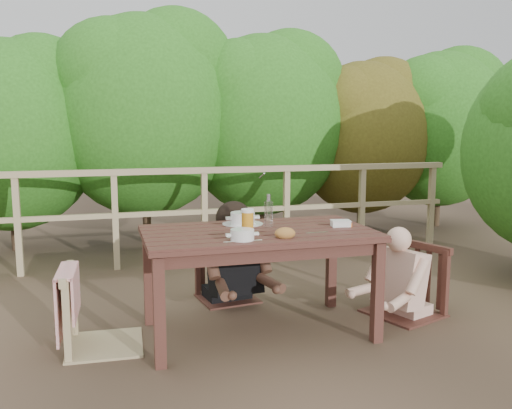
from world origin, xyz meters
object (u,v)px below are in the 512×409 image
object	(u,v)px
chair_left	(102,272)
chair_far	(227,246)
soup_near	(242,236)
chair_right	(405,250)
diner_right	(409,241)
butter_tub	(341,224)
woman	(226,223)
table	(258,283)
soup_far	(243,219)
bread_roll	(285,234)
bottle	(269,212)
beer_glass	(248,221)

from	to	relation	value
chair_left	chair_far	xyz separation A→B (m)	(0.99, 0.72, -0.05)
soup_near	chair_right	bearing A→B (deg)	13.82
diner_right	soup_near	xyz separation A→B (m)	(-1.39, -0.33, 0.19)
chair_left	diner_right	world-z (taller)	diner_right
chair_far	soup_near	xyz separation A→B (m)	(-0.14, -1.06, 0.30)
diner_right	butter_tub	bearing A→B (deg)	77.17
woman	soup_near	world-z (taller)	woman
chair_far	chair_right	xyz separation A→B (m)	(1.22, -0.72, 0.05)
table	soup_far	xyz separation A→B (m)	(-0.04, 0.25, 0.41)
chair_right	bread_roll	xyz separation A→B (m)	(-1.08, -0.33, 0.25)
woman	bread_roll	size ratio (longest dim) A/B	9.43
chair_right	bread_roll	bearing A→B (deg)	-92.81
chair_right	bread_roll	distance (m)	1.16
chair_right	soup_far	bearing A→B (deg)	-119.56
table	woman	distance (m)	0.84
chair_left	butter_tub	distance (m)	1.65
soup_near	butter_tub	world-z (taller)	soup_near
soup_near	diner_right	bearing A→B (deg)	13.53
bottle	table	bearing A→B (deg)	-141.16
woman	butter_tub	world-z (taller)	woman
chair_far	soup_far	distance (m)	0.60
chair_left	soup_near	size ratio (longest dim) A/B	4.01
chair_right	diner_right	distance (m)	0.07
chair_far	butter_tub	bearing A→B (deg)	-59.26
soup_far	beer_glass	world-z (taller)	beer_glass
bottle	bread_roll	bearing A→B (deg)	-90.58
soup_far	beer_glass	bearing A→B (deg)	-97.45
table	beer_glass	xyz separation A→B (m)	(-0.08, -0.01, 0.44)
diner_right	bread_roll	size ratio (longest dim) A/B	8.39
chair_far	beer_glass	distance (m)	0.85
table	diner_right	xyz separation A→B (m)	(1.21, 0.05, 0.21)
chair_far	bread_roll	xyz separation A→B (m)	(0.14, -1.05, 0.30)
diner_right	butter_tub	xyz separation A→B (m)	(-0.61, -0.08, 0.18)
soup_far	bottle	world-z (taller)	bottle
butter_tub	chair_far	bearing A→B (deg)	139.92
chair_right	soup_near	size ratio (longest dim) A/B	4.01
chair_right	woman	size ratio (longest dim) A/B	0.79
bread_roll	bottle	distance (m)	0.38
chair_left	table	bearing A→B (deg)	-90.05
chair_right	bottle	distance (m)	1.13
table	soup_near	size ratio (longest dim) A/B	6.17
bread_roll	beer_glass	size ratio (longest dim) A/B	0.83
diner_right	butter_tub	size ratio (longest dim) A/B	8.43
bread_roll	bottle	bearing A→B (deg)	89.42
diner_right	chair_right	bearing A→B (deg)	70.06
chair_left	butter_tub	bearing A→B (deg)	-90.09
chair_far	diner_right	xyz separation A→B (m)	(1.25, -0.72, 0.12)
soup_far	butter_tub	bearing A→B (deg)	-23.70
table	bread_roll	bearing A→B (deg)	-71.35
bread_roll	beer_glass	bearing A→B (deg)	122.10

